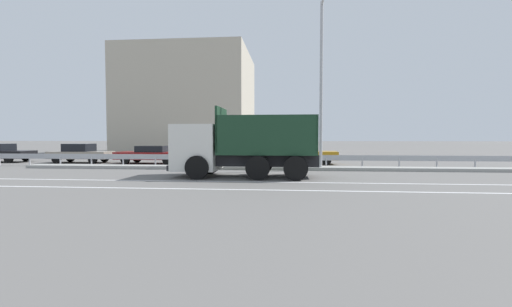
{
  "coord_description": "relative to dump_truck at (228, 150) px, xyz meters",
  "views": [
    {
      "loc": [
        0.88,
        -16.81,
        1.81
      ],
      "look_at": [
        -0.76,
        0.7,
        1.0
      ],
      "focal_mm": 24.0,
      "sensor_mm": 36.0,
      "label": 1
    }
  ],
  "objects": [
    {
      "name": "lane_strip_1",
      "position": [
        0.86,
        -3.92,
        -1.23
      ],
      "size": [
        53.02,
        0.16,
        0.01
      ],
      "primitive_type": "cube",
      "color": "silver",
      "rests_on": "ground_plane"
    },
    {
      "name": "parked_car_2",
      "position": [
        -6.74,
        7.49,
        -0.58
      ],
      "size": [
        4.86,
        2.04,
        1.25
      ],
      "rotation": [
        0.0,
        0.0,
        1.54
      ],
      "color": "maroon",
      "rests_on": "ground_plane"
    },
    {
      "name": "parked_car_1",
      "position": [
        -12.17,
        7.73,
        -0.54
      ],
      "size": [
        4.34,
        1.81,
        1.38
      ],
      "rotation": [
        0.0,
        0.0,
        -1.56
      ],
      "color": "gray",
      "rests_on": "ground_plane"
    },
    {
      "name": "median_guardrail",
      "position": [
        1.9,
        4.88,
        -0.66
      ],
      "size": [
        53.02,
        0.09,
        0.78
      ],
      "color": "#9EA0A5",
      "rests_on": "ground_plane"
    },
    {
      "name": "parked_car_4",
      "position": [
        3.99,
        7.99,
        -0.57
      ],
      "size": [
        4.21,
        1.92,
        1.27
      ],
      "rotation": [
        0.0,
        0.0,
        -1.55
      ],
      "color": "#B27A14",
      "rests_on": "ground_plane"
    },
    {
      "name": "background_building_0",
      "position": [
        -9.35,
        26.36,
        4.85
      ],
      "size": [
        14.63,
        13.71,
        12.17
      ],
      "primitive_type": "cube",
      "color": "#B7AD99",
      "rests_on": "ground_plane"
    },
    {
      "name": "median_road_sign",
      "position": [
        -3.39,
        3.69,
        -0.18
      ],
      "size": [
        0.66,
        0.16,
        2.04
      ],
      "color": "white",
      "rests_on": "ground_plane"
    },
    {
      "name": "parked_car_3",
      "position": [
        -1.31,
        7.89,
        -0.52
      ],
      "size": [
        4.63,
        1.93,
        1.43
      ],
      "rotation": [
        0.0,
        0.0,
        -1.58
      ],
      "color": "silver",
      "rests_on": "ground_plane"
    },
    {
      "name": "dump_truck",
      "position": [
        0.0,
        0.0,
        0.0
      ],
      "size": [
        6.67,
        2.69,
        3.19
      ],
      "rotation": [
        0.0,
        0.0,
        1.57
      ],
      "color": "silver",
      "rests_on": "ground_plane"
    },
    {
      "name": "ground_plane",
      "position": [
        1.9,
        1.15,
        -1.23
      ],
      "size": [
        320.0,
        320.0,
        0.0
      ],
      "primitive_type": "plane",
      "color": "#605E5B"
    },
    {
      "name": "street_lamp_1",
      "position": [
        4.6,
        3.47,
        3.87
      ],
      "size": [
        0.7,
        2.09,
        9.26
      ],
      "color": "#ADADB2",
      "rests_on": "ground_plane"
    },
    {
      "name": "median_island",
      "position": [
        1.9,
        3.69,
        -1.14
      ],
      "size": [
        29.16,
        1.1,
        0.18
      ],
      "primitive_type": "cube",
      "color": "gray",
      "rests_on": "ground_plane"
    },
    {
      "name": "lane_strip_0",
      "position": [
        0.86,
        -1.8,
        -1.23
      ],
      "size": [
        53.02,
        0.16,
        0.01
      ],
      "primitive_type": "cube",
      "color": "silver",
      "rests_on": "ground_plane"
    }
  ]
}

